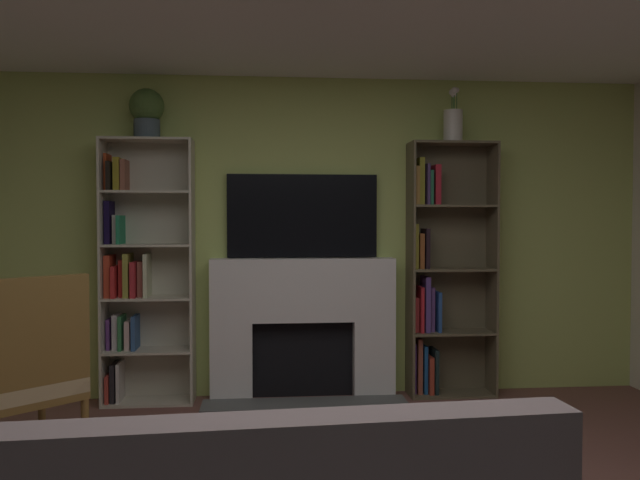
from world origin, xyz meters
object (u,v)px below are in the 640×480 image
(fireplace, at_px, (303,325))
(armchair, at_px, (10,376))
(tv, at_px, (302,216))
(bookshelf_left, at_px, (139,274))
(bookshelf_right, at_px, (440,274))
(potted_plant, at_px, (147,111))
(vase_with_flowers, at_px, (453,124))

(fireplace, distance_m, armchair, 2.19)
(tv, bearing_deg, fireplace, -90.00)
(bookshelf_left, bearing_deg, armchair, -105.50)
(bookshelf_left, bearing_deg, fireplace, -0.14)
(tv, xyz_separation_m, bookshelf_left, (-1.25, -0.07, -0.44))
(bookshelf_right, bearing_deg, potted_plant, -178.59)
(bookshelf_right, bearing_deg, bookshelf_left, -179.82)
(armchair, bearing_deg, tv, 42.59)
(tv, relative_size, bookshelf_left, 0.59)
(fireplace, distance_m, tv, 0.85)
(potted_plant, relative_size, armchair, 0.34)
(bookshelf_right, relative_size, armchair, 1.82)
(bookshelf_right, relative_size, potted_plant, 5.34)
(bookshelf_left, bearing_deg, vase_with_flowers, -1.15)
(potted_plant, distance_m, armchair, 2.20)
(bookshelf_left, bearing_deg, bookshelf_right, 0.18)
(vase_with_flowers, bearing_deg, bookshelf_left, 178.85)
(armchair, bearing_deg, vase_with_flowers, 26.29)
(fireplace, xyz_separation_m, potted_plant, (-1.17, -0.05, 1.63))
(tv, distance_m, bookshelf_right, 1.19)
(bookshelf_left, relative_size, armchair, 1.82)
(armchair, bearing_deg, bookshelf_left, 74.50)
(fireplace, distance_m, vase_with_flowers, 1.96)
(tv, distance_m, armchair, 2.40)
(bookshelf_right, distance_m, vase_with_flowers, 1.19)
(potted_plant, height_order, armchair, potted_plant)
(tv, bearing_deg, armchair, -137.41)
(bookshelf_right, xyz_separation_m, armchair, (-2.74, -1.45, -0.40))
(tv, xyz_separation_m, bookshelf_right, (1.09, -0.06, -0.46))
(bookshelf_right, bearing_deg, fireplace, -179.45)
(fireplace, bearing_deg, potted_plant, -177.80)
(tv, relative_size, vase_with_flowers, 2.74)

